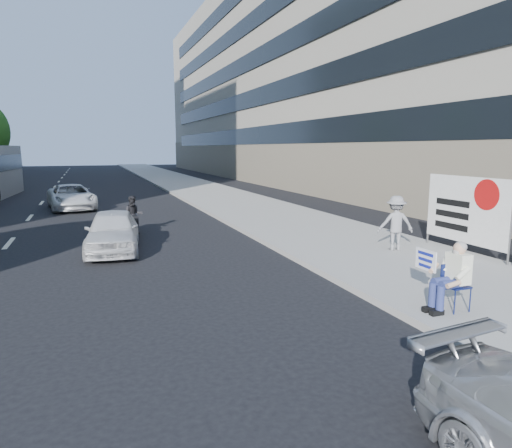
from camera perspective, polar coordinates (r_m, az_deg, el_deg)
name	(u,v)px	position (r m, az deg, el deg)	size (l,w,h in m)	color
ground	(283,292)	(10.18, 3.40, -8.53)	(160.00, 160.00, 0.00)	black
near_sidewalk	(217,195)	(30.08, -4.89, 3.60)	(5.00, 120.00, 0.15)	#98958E
near_building	(313,76)	(46.40, 7.15, 17.92)	(14.00, 70.00, 20.00)	gray
seated_protester	(451,273)	(9.18, 23.19, -5.63)	(0.83, 1.11, 1.31)	navy
jogger	(396,223)	(14.04, 17.06, 0.11)	(1.04, 0.60, 1.62)	gray
protest_banner	(466,210)	(14.32, 24.77, 1.62)	(0.08, 3.06, 2.20)	#4C4C4C
white_sedan_near	(113,231)	(14.61, -17.47, -0.83)	(1.51, 3.76, 1.28)	silver
white_sedan_far	(71,197)	(25.56, -22.07, 3.17)	(2.12, 4.59, 1.28)	silver
motorcycle	(134,217)	(17.38, -15.05, 0.87)	(0.69, 2.04, 1.42)	black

